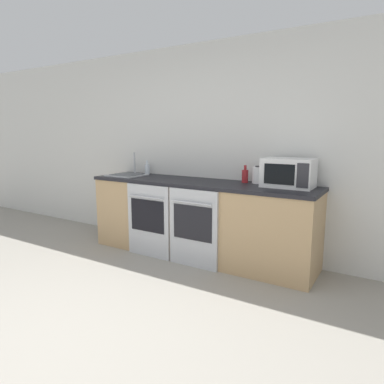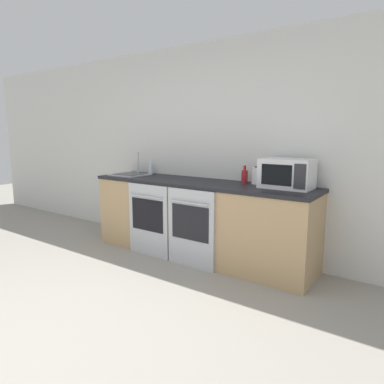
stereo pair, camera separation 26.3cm
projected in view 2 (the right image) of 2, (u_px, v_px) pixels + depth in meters
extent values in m
plane|color=gray|center=(34.00, 340.00, 2.51)|extent=(16.00, 16.00, 0.00)
cube|color=silver|center=(214.00, 149.00, 4.31)|extent=(10.00, 0.06, 2.60)
cube|color=tan|center=(198.00, 221.00, 4.17)|extent=(2.81, 0.65, 0.89)
cube|color=black|center=(199.00, 183.00, 4.09)|extent=(2.84, 0.68, 0.04)
cube|color=#B7BABF|center=(148.00, 220.00, 4.18)|extent=(0.62, 0.03, 0.89)
cube|color=black|center=(147.00, 215.00, 4.16)|extent=(0.49, 0.01, 0.39)
cylinder|color=#B7BABF|center=(146.00, 197.00, 4.10)|extent=(0.50, 0.02, 0.02)
cube|color=#B7BABF|center=(191.00, 229.00, 3.82)|extent=(0.62, 0.03, 0.89)
cube|color=black|center=(190.00, 223.00, 3.80)|extent=(0.49, 0.01, 0.39)
cylinder|color=#B7BABF|center=(189.00, 203.00, 3.74)|extent=(0.50, 0.02, 0.02)
cube|color=silver|center=(287.00, 174.00, 3.56)|extent=(0.53, 0.33, 0.31)
cube|color=black|center=(276.00, 175.00, 3.45)|extent=(0.32, 0.01, 0.21)
cube|color=#2D2D33|center=(300.00, 177.00, 3.31)|extent=(0.12, 0.01, 0.25)
cylinder|color=maroon|center=(245.00, 177.00, 3.93)|extent=(0.07, 0.07, 0.15)
cylinder|color=maroon|center=(245.00, 168.00, 3.91)|extent=(0.03, 0.03, 0.06)
cylinder|color=silver|center=(151.00, 169.00, 4.81)|extent=(0.07, 0.07, 0.14)
cylinder|color=silver|center=(151.00, 162.00, 4.79)|extent=(0.03, 0.03, 0.05)
cylinder|color=white|center=(258.00, 176.00, 3.87)|extent=(0.14, 0.14, 0.19)
cylinder|color=#262628|center=(258.00, 167.00, 3.85)|extent=(0.08, 0.08, 0.01)
cube|color=#A8AAAF|center=(130.00, 175.00, 4.66)|extent=(0.44, 0.42, 0.01)
cube|color=#4C4F54|center=(130.00, 174.00, 4.66)|extent=(0.35, 0.30, 0.01)
cylinder|color=#A8AAAF|center=(138.00, 163.00, 4.77)|extent=(0.02, 0.02, 0.29)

